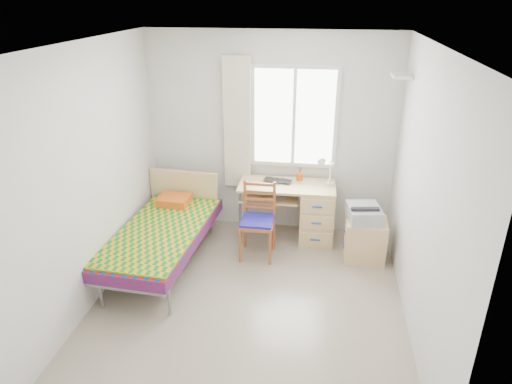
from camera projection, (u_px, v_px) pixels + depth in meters
floor at (249, 301)px, 4.83m from camera, size 3.50×3.50×0.00m
ceiling at (247, 45)px, 3.78m from camera, size 3.50×3.50×0.00m
wall_back at (270, 135)px, 5.89m from camera, size 3.20×0.00×3.20m
wall_left at (89, 179)px, 4.53m from camera, size 0.00×3.50×3.50m
wall_right at (424, 199)px, 4.09m from camera, size 0.00×3.50×3.50m
window at (294, 118)px, 5.73m from camera, size 1.10×0.04×1.30m
curtain at (237, 124)px, 5.82m from camera, size 0.35×0.05×1.70m
floating_shelf at (402, 76)px, 5.03m from camera, size 0.20×0.32×0.03m
bed at (163, 232)px, 5.36m from camera, size 1.03×2.01×0.85m
desk at (311, 211)px, 5.87m from camera, size 1.23×0.58×0.76m
chair at (259, 216)px, 5.50m from camera, size 0.40×0.40×0.93m
cabinet at (365, 240)px, 5.50m from camera, size 0.49×0.43×0.52m
printer at (364, 213)px, 5.37m from camera, size 0.43×0.47×0.18m
laptop at (276, 182)px, 5.80m from camera, size 0.39×0.29×0.03m
pen_cup at (300, 176)px, 5.89m from camera, size 0.08×0.08×0.10m
task_lamp at (326, 169)px, 5.56m from camera, size 0.23×0.32×0.41m
book at (274, 197)px, 5.85m from camera, size 0.19×0.24×0.02m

